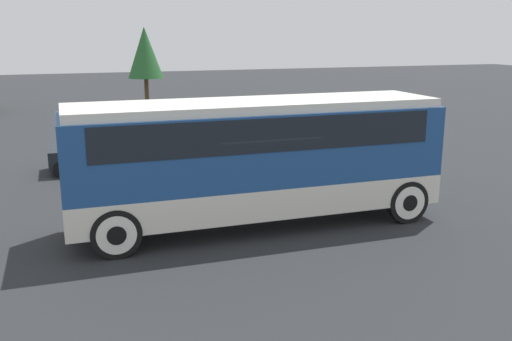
% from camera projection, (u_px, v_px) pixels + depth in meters
% --- Properties ---
extents(ground_plane, '(120.00, 120.00, 0.00)m').
position_uv_depth(ground_plane, '(256.00, 225.00, 15.07)').
color(ground_plane, '#26282B').
extents(tour_bus, '(9.61, 2.52, 3.29)m').
position_uv_depth(tour_bus, '(260.00, 151.00, 14.63)').
color(tour_bus, silver).
rests_on(tour_bus, ground_plane).
extents(parked_car_near, '(4.47, 1.82, 1.45)m').
position_uv_depth(parked_car_near, '(111.00, 150.00, 21.06)').
color(parked_car_near, black).
rests_on(parked_car_near, ground_plane).
extents(parked_car_mid, '(4.57, 1.85, 1.37)m').
position_uv_depth(parked_car_mid, '(268.00, 141.00, 22.87)').
color(parked_car_mid, '#BCBCC1').
rests_on(parked_car_mid, ground_plane).
extents(tree_left, '(2.29, 2.29, 5.28)m').
position_uv_depth(tree_left, '(145.00, 53.00, 37.11)').
color(tree_left, brown).
rests_on(tree_left, ground_plane).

